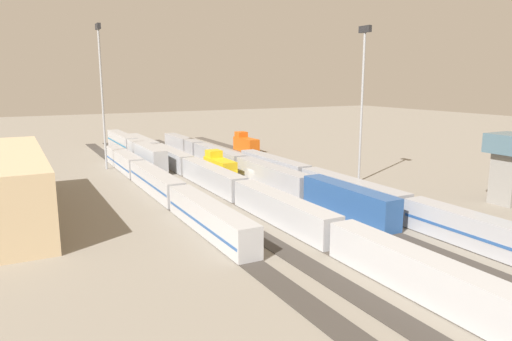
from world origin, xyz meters
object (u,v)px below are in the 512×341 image
object	(u,v)px
train_on_track_2	(350,191)
control_tower	(510,163)
train_on_track_6	(133,149)
train_on_track_5	(212,177)
light_mast_0	(363,85)
train_on_track_7	(155,182)
train_on_track_4	(219,167)
train_on_track_3	(239,164)
light_mast_1	(101,80)
train_on_track_0	(246,144)

from	to	relation	value
train_on_track_2	control_tower	xyz separation A→B (m)	(-11.58, -21.63, 4.55)
train_on_track_6	train_on_track_5	bearing A→B (deg)	-172.49
train_on_track_6	light_mast_0	distance (m)	58.02
train_on_track_7	train_on_track_6	xyz separation A→B (m)	(36.77, -5.00, 0.62)
train_on_track_5	light_mast_0	distance (m)	32.55
train_on_track_4	control_tower	size ratio (longest dim) A/B	0.90
light_mast_0	control_tower	distance (m)	28.25
control_tower	light_mast_0	bearing A→B (deg)	21.60
train_on_track_3	control_tower	bearing A→B (deg)	-147.14
train_on_track_5	light_mast_0	bearing A→B (deg)	-106.06
train_on_track_7	light_mast_1	size ratio (longest dim) A/B	2.33
train_on_track_7	train_on_track_4	distance (m)	16.56
train_on_track_0	light_mast_1	size ratio (longest dim) A/B	0.33
train_on_track_7	train_on_track_3	xyz separation A→B (m)	(8.34, -20.00, 0.10)
train_on_track_7	train_on_track_3	world-z (taller)	train_on_track_3
train_on_track_7	light_mast_0	xyz separation A→B (m)	(-8.95, -37.15, 16.19)
train_on_track_7	train_on_track_2	bearing A→B (deg)	-130.44
train_on_track_2	light_mast_0	size ratio (longest dim) A/B	2.48
light_mast_0	light_mast_1	size ratio (longest dim) A/B	0.94
train_on_track_3	control_tower	distance (m)	49.28
train_on_track_4	control_tower	world-z (taller)	control_tower
train_on_track_4	light_mast_1	world-z (taller)	light_mast_1
train_on_track_3	train_on_track_5	distance (m)	13.78
train_on_track_6	train_on_track_2	bearing A→B (deg)	-161.00
train_on_track_6	train_on_track_4	size ratio (longest dim) A/B	4.72
train_on_track_4	control_tower	distance (m)	51.11
train_on_track_7	train_on_track_6	world-z (taller)	train_on_track_6
train_on_track_4	train_on_track_6	bearing A→B (deg)	18.58
train_on_track_0	train_on_track_4	bearing A→B (deg)	144.49
train_on_track_5	light_mast_1	bearing A→B (deg)	25.51
control_tower	train_on_track_2	bearing A→B (deg)	61.83
train_on_track_0	train_on_track_2	size ratio (longest dim) A/B	0.14
train_on_track_2	train_on_track_3	bearing A→B (deg)	9.57
train_on_track_7	train_on_track_6	distance (m)	37.11
train_on_track_3	light_mast_0	bearing A→B (deg)	-135.24
light_mast_0	train_on_track_5	bearing A→B (deg)	73.94
light_mast_0	train_on_track_6	bearing A→B (deg)	35.12
train_on_track_2	control_tower	bearing A→B (deg)	-118.17
train_on_track_7	light_mast_1	world-z (taller)	light_mast_1
train_on_track_6	train_on_track_2	world-z (taller)	train_on_track_6
train_on_track_3	light_mast_1	distance (m)	34.16
light_mast_1	train_on_track_4	bearing A→B (deg)	-137.05
train_on_track_6	train_on_track_7	bearing A→B (deg)	172.26
train_on_track_7	light_mast_0	world-z (taller)	light_mast_0
light_mast_1	train_on_track_2	bearing A→B (deg)	-149.49
train_on_track_4	train_on_track_2	distance (m)	30.04
train_on_track_6	train_on_track_4	distance (m)	31.38
train_on_track_6	train_on_track_5	size ratio (longest dim) A/B	0.39
train_on_track_3	train_on_track_6	bearing A→B (deg)	27.82
light_mast_1	control_tower	xyz separation A→B (m)	(-59.52, -49.88, -12.62)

